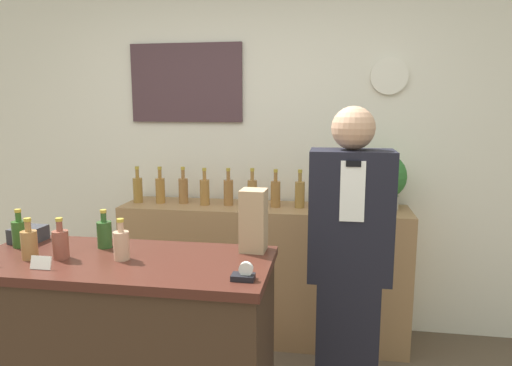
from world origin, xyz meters
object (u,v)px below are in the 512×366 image
object	(u,v)px
paper_bag	(254,220)
tape_dispenser	(244,274)
shopkeeper	(348,267)
potted_plant	(383,180)

from	to	relation	value
paper_bag	tape_dispenser	xyz separation A→B (m)	(0.02, -0.37, -0.12)
tape_dispenser	paper_bag	bearing A→B (deg)	93.76
shopkeeper	potted_plant	bearing A→B (deg)	72.77
paper_bag	tape_dispenser	size ratio (longest dim) A/B	3.22
paper_bag	tape_dispenser	world-z (taller)	paper_bag
potted_plant	paper_bag	bearing A→B (deg)	-123.05
potted_plant	tape_dispenser	size ratio (longest dim) A/B	4.19
shopkeeper	tape_dispenser	size ratio (longest dim) A/B	18.28
shopkeeper	potted_plant	distance (m)	0.90
potted_plant	tape_dispenser	bearing A→B (deg)	-115.07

